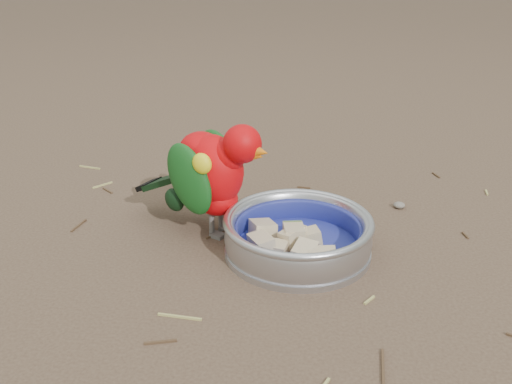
# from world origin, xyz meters

# --- Properties ---
(ground) EXTENTS (60.00, 60.00, 0.00)m
(ground) POSITION_xyz_m (0.00, 0.00, 0.00)
(ground) COLOR brown
(food_bowl) EXTENTS (0.23, 0.23, 0.02)m
(food_bowl) POSITION_xyz_m (0.02, 0.08, 0.01)
(food_bowl) COLOR #B2B2BA
(food_bowl) RESTS_ON ground
(bowl_wall) EXTENTS (0.23, 0.23, 0.04)m
(bowl_wall) POSITION_xyz_m (0.02, 0.08, 0.04)
(bowl_wall) COLOR #B2B2BA
(bowl_wall) RESTS_ON food_bowl
(fruit_wedges) EXTENTS (0.14, 0.14, 0.03)m
(fruit_wedges) POSITION_xyz_m (0.02, 0.08, 0.03)
(fruit_wedges) COLOR #C7B089
(fruit_wedges) RESTS_ON food_bowl
(lory_parrot) EXTENTS (0.26, 0.20, 0.19)m
(lory_parrot) POSITION_xyz_m (-0.12, 0.13, 0.09)
(lory_parrot) COLOR red
(lory_parrot) RESTS_ON ground
(ground_debris) EXTENTS (0.90, 0.80, 0.01)m
(ground_debris) POSITION_xyz_m (-0.01, 0.09, 0.00)
(ground_debris) COLOR tan
(ground_debris) RESTS_ON ground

